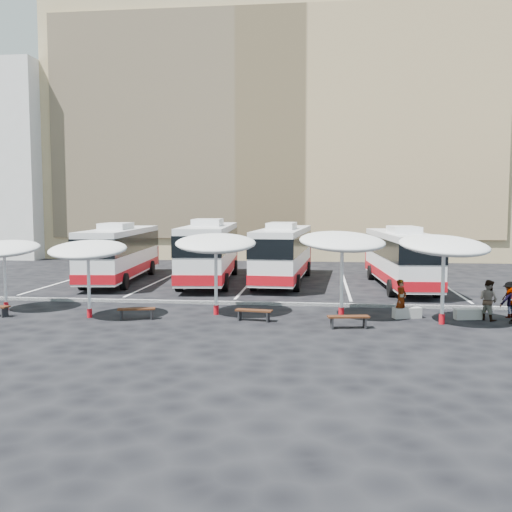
# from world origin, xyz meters

# --- Properties ---
(ground) EXTENTS (120.00, 120.00, 0.00)m
(ground) POSITION_xyz_m (0.00, 0.00, 0.00)
(ground) COLOR black
(ground) RESTS_ON ground
(sandstone_building) EXTENTS (42.00, 18.25, 29.60)m
(sandstone_building) POSITION_xyz_m (0.00, 31.87, 12.63)
(sandstone_building) COLOR tan
(sandstone_building) RESTS_ON ground
(apartment_block) EXTENTS (14.00, 14.00, 18.00)m
(apartment_block) POSITION_xyz_m (-28.00, 28.00, 9.00)
(apartment_block) COLOR silver
(apartment_block) RESTS_ON ground
(curb_divider) EXTENTS (34.00, 0.25, 0.15)m
(curb_divider) POSITION_xyz_m (0.00, 0.50, 0.07)
(curb_divider) COLOR black
(curb_divider) RESTS_ON ground
(bay_lines) EXTENTS (24.15, 12.00, 0.01)m
(bay_lines) POSITION_xyz_m (0.00, 8.00, 0.01)
(bay_lines) COLOR white
(bay_lines) RESTS_ON ground
(bus_0) EXTENTS (3.56, 12.16, 3.80)m
(bus_0) POSITION_xyz_m (-8.45, 8.48, 1.94)
(bus_0) COLOR white
(bus_0) RESTS_ON ground
(bus_1) EXTENTS (3.76, 12.99, 4.07)m
(bus_1) POSITION_xyz_m (-2.64, 8.82, 2.08)
(bus_1) COLOR white
(bus_1) RESTS_ON ground
(bus_2) EXTENTS (3.34, 12.25, 3.85)m
(bus_2) POSITION_xyz_m (2.09, 9.13, 1.96)
(bus_2) COLOR white
(bus_2) RESTS_ON ground
(bus_3) EXTENTS (3.25, 11.77, 3.69)m
(bus_3) POSITION_xyz_m (9.16, 7.67, 1.89)
(bus_3) COLOR white
(bus_3) RESTS_ON ground
(sunshade_0) EXTENTS (3.51, 3.55, 3.38)m
(sunshade_0) POSITION_xyz_m (-10.21, -2.20, 2.87)
(sunshade_0) COLOR white
(sunshade_0) RESTS_ON ground
(sunshade_1) EXTENTS (3.57, 3.61, 3.49)m
(sunshade_1) POSITION_xyz_m (-5.58, -3.53, 2.97)
(sunshade_1) COLOR white
(sunshade_1) RESTS_ON ground
(sunshade_2) EXTENTS (4.08, 4.12, 3.76)m
(sunshade_2) POSITION_xyz_m (-0.21, -2.21, 3.20)
(sunshade_2) COLOR white
(sunshade_2) RESTS_ON ground
(sunshade_3) EXTENTS (4.68, 4.71, 3.90)m
(sunshade_3) POSITION_xyz_m (5.35, -2.26, 3.31)
(sunshade_3) COLOR white
(sunshade_3) RESTS_ON ground
(sunshade_4) EXTENTS (4.65, 4.68, 3.81)m
(sunshade_4) POSITION_xyz_m (9.43, -3.21, 3.24)
(sunshade_4) COLOR white
(sunshade_4) RESTS_ON ground
(wood_bench_1) EXTENTS (1.64, 0.78, 0.49)m
(wood_bench_1) POSITION_xyz_m (-3.41, -3.68, 0.37)
(wood_bench_1) COLOR #33180B
(wood_bench_1) RESTS_ON ground
(wood_bench_2) EXTENTS (1.61, 0.67, 0.48)m
(wood_bench_2) POSITION_xyz_m (1.64, -3.44, 0.37)
(wood_bench_2) COLOR #33180B
(wood_bench_2) RESTS_ON ground
(wood_bench_3) EXTENTS (1.70, 0.70, 0.51)m
(wood_bench_3) POSITION_xyz_m (5.55, -4.49, 0.39)
(wood_bench_3) COLOR #33180B
(wood_bench_3) RESTS_ON ground
(conc_bench_0) EXTENTS (1.28, 0.75, 0.46)m
(conc_bench_0) POSITION_xyz_m (8.19, -2.07, 0.23)
(conc_bench_0) COLOR #9A9A94
(conc_bench_0) RESTS_ON ground
(conc_bench_1) EXTENTS (1.25, 0.62, 0.45)m
(conc_bench_1) POSITION_xyz_m (10.78, -2.04, 0.22)
(conc_bench_1) COLOR #9A9A94
(conc_bench_1) RESTS_ON ground
(passenger_0) EXTENTS (0.70, 0.74, 1.70)m
(passenger_0) POSITION_xyz_m (7.91, -2.18, 0.85)
(passenger_0) COLOR black
(passenger_0) RESTS_ON ground
(passenger_1) EXTENTS (1.04, 1.07, 1.74)m
(passenger_1) POSITION_xyz_m (11.57, -2.18, 0.87)
(passenger_1) COLOR black
(passenger_1) RESTS_ON ground
(passenger_3) EXTENTS (1.18, 1.02, 1.58)m
(passenger_3) POSITION_xyz_m (12.63, -1.43, 0.79)
(passenger_3) COLOR black
(passenger_3) RESTS_ON ground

